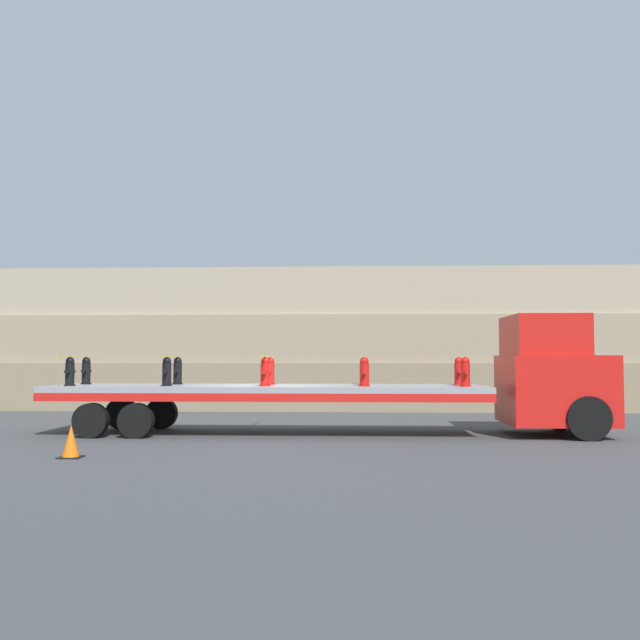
% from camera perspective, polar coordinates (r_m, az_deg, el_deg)
% --- Properties ---
extents(ground_plane, '(120.00, 120.00, 0.00)m').
position_cam_1_polar(ground_plane, '(18.23, -4.23, -9.07)').
color(ground_plane, '#3F4244').
extents(rock_cliff, '(60.00, 3.30, 5.22)m').
position_cam_1_polar(rock_cliff, '(26.99, -1.93, -1.58)').
color(rock_cliff, '#84755B').
rests_on(rock_cliff, ground_plane).
extents(truck_cab, '(2.47, 2.67, 2.96)m').
position_cam_1_polar(truck_cab, '(18.69, 18.34, -4.29)').
color(truck_cab, red).
rests_on(truck_cab, ground_plane).
extents(flatbed_trailer, '(10.97, 2.57, 1.22)m').
position_cam_1_polar(flatbed_trailer, '(18.23, -6.04, -5.85)').
color(flatbed_trailer, gray).
rests_on(flatbed_trailer, ground_plane).
extents(fire_hydrant_black_near_0, '(0.28, 0.50, 0.72)m').
position_cam_1_polar(fire_hydrant_black_near_0, '(18.83, -19.38, -3.94)').
color(fire_hydrant_black_near_0, black).
rests_on(fire_hydrant_black_near_0, flatbed_trailer).
extents(fire_hydrant_black_far_0, '(0.28, 0.50, 0.72)m').
position_cam_1_polar(fire_hydrant_black_far_0, '(19.84, -18.20, -3.91)').
color(fire_hydrant_black_far_0, black).
rests_on(fire_hydrant_black_far_0, flatbed_trailer).
extents(fire_hydrant_black_near_1, '(0.28, 0.50, 0.72)m').
position_cam_1_polar(fire_hydrant_black_near_1, '(18.06, -12.15, -4.09)').
color(fire_hydrant_black_near_1, black).
rests_on(fire_hydrant_black_near_1, flatbed_trailer).
extents(fire_hydrant_black_far_1, '(0.28, 0.50, 0.72)m').
position_cam_1_polar(fire_hydrant_black_far_1, '(19.11, -11.32, -4.04)').
color(fire_hydrant_black_far_1, black).
rests_on(fire_hydrant_black_far_1, flatbed_trailer).
extents(fire_hydrant_red_near_2, '(0.28, 0.50, 0.72)m').
position_cam_1_polar(fire_hydrant_red_near_2, '(17.59, -4.42, -4.18)').
color(fire_hydrant_red_near_2, red).
rests_on(fire_hydrant_red_near_2, flatbed_trailer).
extents(fire_hydrant_red_far_2, '(0.28, 0.50, 0.72)m').
position_cam_1_polar(fire_hydrant_red_far_2, '(18.67, -4.01, -4.11)').
color(fire_hydrant_red_far_2, red).
rests_on(fire_hydrant_red_far_2, flatbed_trailer).
extents(fire_hydrant_red_near_3, '(0.28, 0.50, 0.72)m').
position_cam_1_polar(fire_hydrant_red_near_3, '(17.46, 3.59, -4.19)').
color(fire_hydrant_red_near_3, red).
rests_on(fire_hydrant_red_near_3, flatbed_trailer).
extents(fire_hydrant_red_far_3, '(0.28, 0.50, 0.72)m').
position_cam_1_polar(fire_hydrant_red_far_3, '(18.54, 3.53, -4.12)').
color(fire_hydrant_red_far_3, red).
rests_on(fire_hydrant_red_far_3, flatbed_trailer).
extents(fire_hydrant_red_near_4, '(0.28, 0.50, 0.72)m').
position_cam_1_polar(fire_hydrant_red_near_4, '(17.67, 11.56, -4.12)').
color(fire_hydrant_red_near_4, red).
rests_on(fire_hydrant_red_near_4, flatbed_trailer).
extents(fire_hydrant_red_far_4, '(0.28, 0.50, 0.72)m').
position_cam_1_polar(fire_hydrant_red_far_4, '(18.74, 11.04, -4.06)').
color(fire_hydrant_red_far_4, red).
rests_on(fire_hydrant_red_far_4, flatbed_trailer).
extents(cargo_strap_rear, '(0.05, 2.67, 0.01)m').
position_cam_1_polar(cargo_strap_rear, '(19.33, -18.75, -2.80)').
color(cargo_strap_rear, yellow).
rests_on(cargo_strap_rear, fire_hydrant_black_near_0).
extents(cargo_strap_middle, '(0.05, 2.67, 0.01)m').
position_cam_1_polar(cargo_strap_middle, '(18.58, -11.71, -2.90)').
color(cargo_strap_middle, yellow).
rests_on(cargo_strap_middle, fire_hydrant_black_near_1).
extents(cargo_strap_front, '(0.05, 2.67, 0.01)m').
position_cam_1_polar(cargo_strap_front, '(18.13, -4.20, -2.95)').
color(cargo_strap_front, yellow).
rests_on(cargo_strap_front, fire_hydrant_red_near_2).
extents(traffic_cone, '(0.42, 0.42, 0.62)m').
position_cam_1_polar(traffic_cone, '(14.62, -19.30, -9.19)').
color(traffic_cone, black).
rests_on(traffic_cone, ground_plane).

